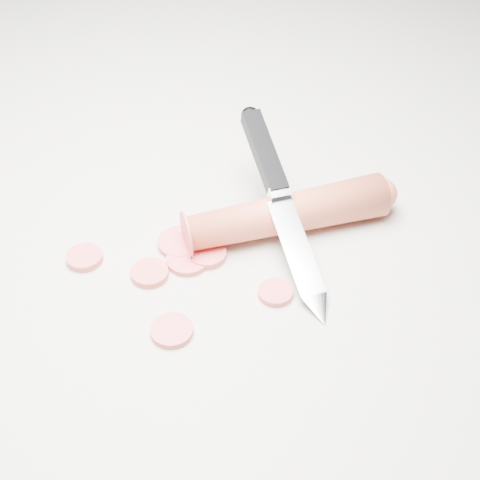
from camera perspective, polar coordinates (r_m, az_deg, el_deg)
The scene contains 10 objects.
ground at distance 0.64m, azimuth -2.74°, elevation 1.59°, with size 2.40×2.40×0.00m, color beige.
carrot at distance 0.61m, azimuth 4.02°, elevation 2.27°, with size 0.04×0.04×0.19m, color #D84F32.
carrot_slice_0 at distance 0.61m, azimuth -5.11°, elevation -0.23°, with size 0.04×0.04×0.01m, color #F15056.
carrot_slice_1 at distance 0.61m, azimuth -13.12°, elevation -1.47°, with size 0.03×0.03×0.01m, color #F15056.
carrot_slice_2 at distance 0.60m, azimuth -2.84°, elevation -1.20°, with size 0.04×0.04×0.01m, color #F15056.
carrot_slice_3 at distance 0.59m, azimuth -7.72°, elevation -2.81°, with size 0.03×0.03×0.01m, color #F15056.
carrot_slice_4 at distance 0.57m, azimuth 3.05°, elevation -4.49°, with size 0.03×0.03×0.01m, color #F15056.
carrot_slice_5 at distance 0.60m, azimuth -4.49°, elevation -1.70°, with size 0.04×0.04×0.01m, color #F15056.
carrot_slice_6 at distance 0.54m, azimuth -5.84°, elevation -7.70°, with size 0.03×0.03×0.01m, color #F15056.
kitchen_knife at distance 0.59m, azimuth 3.82°, elevation 3.04°, with size 0.18×0.16×0.08m, color silver, non-canonical shape.
Camera 1 is at (0.27, -0.39, 0.42)m, focal length 50.00 mm.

